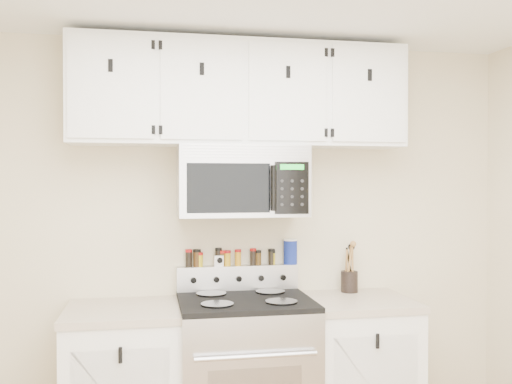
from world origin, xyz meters
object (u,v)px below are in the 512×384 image
(range, at_px, (245,378))
(salt_canister, at_px, (290,251))
(microwave, at_px, (242,181))
(utensil_crock, at_px, (349,280))

(range, xyz_separation_m, salt_canister, (0.34, 0.28, 0.69))
(range, height_order, microwave, microwave)
(microwave, bearing_deg, salt_canister, 24.61)
(microwave, relative_size, salt_canister, 4.71)
(microwave, distance_m, salt_canister, 0.58)
(utensil_crock, height_order, salt_canister, salt_canister)
(microwave, distance_m, utensil_crock, 0.96)
(salt_canister, bearing_deg, range, -140.30)
(range, relative_size, utensil_crock, 3.53)
(range, xyz_separation_m, microwave, (0.00, 0.13, 1.14))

